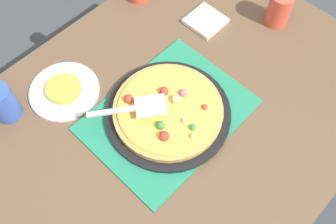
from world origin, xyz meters
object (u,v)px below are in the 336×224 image
(pizza_pan, at_px, (168,113))
(cup_far, at_px, (2,103))
(pizza_server, at_px, (134,108))
(napkin_stack, at_px, (205,21))
(served_slice_right, at_px, (63,89))
(plate_far_right, at_px, (64,91))
(cup_near, at_px, (279,9))
(pizza, at_px, (168,110))

(pizza_pan, height_order, cup_far, cup_far)
(pizza_pan, distance_m, pizza_server, 0.11)
(pizza_pan, distance_m, napkin_stack, 0.40)
(pizza_server, bearing_deg, served_slice_right, 110.26)
(plate_far_right, distance_m, pizza_server, 0.26)
(served_slice_right, distance_m, napkin_stack, 0.54)
(served_slice_right, relative_size, pizza_server, 0.52)
(plate_far_right, relative_size, cup_near, 1.83)
(plate_far_right, xyz_separation_m, pizza_server, (0.09, -0.24, 0.07))
(pizza, distance_m, cup_near, 0.54)
(cup_far, xyz_separation_m, pizza_server, (0.25, -0.30, 0.01))
(served_slice_right, bearing_deg, cup_near, -23.28)
(served_slice_right, height_order, pizza_server, pizza_server)
(cup_near, bearing_deg, pizza, 179.06)
(served_slice_right, bearing_deg, pizza, -60.70)
(served_slice_right, bearing_deg, pizza_pan, -60.60)
(cup_near, distance_m, cup_far, 0.94)
(pizza_pan, bearing_deg, cup_near, -0.97)
(plate_far_right, relative_size, served_slice_right, 2.00)
(pizza, bearing_deg, served_slice_right, 119.30)
(pizza, distance_m, pizza_server, 0.10)
(plate_far_right, bearing_deg, cup_near, -23.28)
(pizza_pan, distance_m, plate_far_right, 0.34)
(plate_far_right, height_order, cup_near, cup_near)
(pizza, relative_size, cup_far, 2.75)
(cup_far, distance_m, napkin_stack, 0.72)
(plate_far_right, height_order, pizza_server, pizza_server)
(pizza_pan, bearing_deg, served_slice_right, 119.40)
(cup_near, bearing_deg, cup_far, 157.26)
(cup_far, height_order, pizza_server, cup_far)
(cup_near, distance_m, pizza_server, 0.62)
(cup_near, xyz_separation_m, napkin_stack, (-0.18, 0.17, -0.05))
(pizza_pan, height_order, served_slice_right, served_slice_right)
(cup_near, bearing_deg, plate_far_right, 156.72)
(cup_far, bearing_deg, plate_far_right, -20.34)
(plate_far_right, bearing_deg, pizza_pan, -60.60)
(pizza_pan, height_order, cup_near, cup_near)
(pizza_pan, bearing_deg, pizza_server, 143.47)
(cup_far, relative_size, napkin_stack, 1.00)
(pizza, xyz_separation_m, plate_far_right, (-0.16, 0.29, -0.03))
(pizza, bearing_deg, plate_far_right, 119.30)
(cup_near, relative_size, napkin_stack, 1.00)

